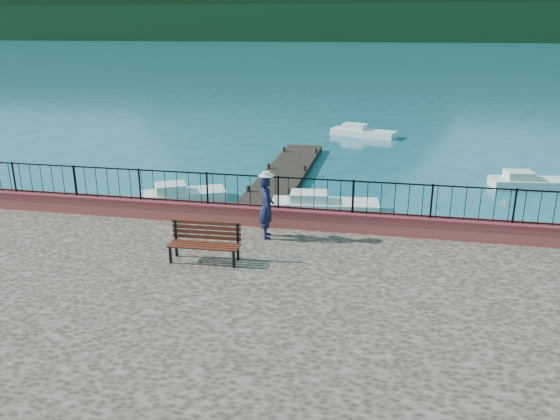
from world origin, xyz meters
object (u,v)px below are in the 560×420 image
at_px(boat_1, 325,202).
at_px(person, 267,207).
at_px(boat_0, 183,192).
at_px(boat_2, 530,179).
at_px(boat_4, 363,130).
at_px(park_bench, 205,250).

bearing_deg(boat_1, person, -105.38).
relative_size(boat_0, boat_2, 1.03).
relative_size(boat_1, boat_4, 0.97).
relative_size(person, boat_0, 0.52).
xyz_separation_m(person, boat_1, (0.95, 6.14, -1.70)).
height_order(person, boat_2, person).
bearing_deg(boat_2, person, -138.13).
xyz_separation_m(person, boat_2, (9.62, 11.27, -1.70)).
bearing_deg(person, boat_4, -21.59).
bearing_deg(boat_2, boat_4, 118.48).
distance_m(person, boat_4, 22.42).
distance_m(boat_1, boat_4, 16.18).
bearing_deg(park_bench, boat_0, 112.52).
height_order(boat_2, boat_4, same).
height_order(park_bench, boat_0, park_bench).
distance_m(person, boat_0, 8.29).
height_order(person, boat_1, person).
distance_m(boat_0, boat_4, 17.24).
xyz_separation_m(person, boat_4, (1.57, 22.30, -1.70)).
distance_m(park_bench, person, 2.37).
relative_size(park_bench, boat_1, 0.44).
xyz_separation_m(park_bench, boat_2, (10.80, 13.24, -1.10)).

